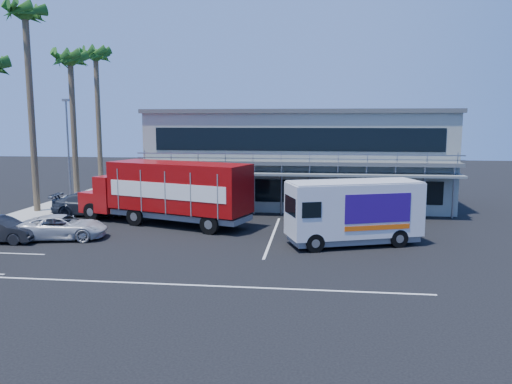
# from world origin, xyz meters

# --- Properties ---
(ground) EXTENTS (120.00, 120.00, 0.00)m
(ground) POSITION_xyz_m (0.00, 0.00, 0.00)
(ground) COLOR black
(ground) RESTS_ON ground
(building) EXTENTS (22.40, 12.00, 7.30)m
(building) POSITION_xyz_m (3.00, 14.94, 3.66)
(building) COLOR gray
(building) RESTS_ON ground
(curb_strip) EXTENTS (3.00, 32.00, 0.16)m
(curb_strip) POSITION_xyz_m (-15.00, 6.00, 0.08)
(curb_strip) COLOR #A5A399
(curb_strip) RESTS_ON ground
(palm_d) EXTENTS (2.80, 2.80, 14.75)m
(palm_d) POSITION_xyz_m (-15.20, 8.00, 12.80)
(palm_d) COLOR brown
(palm_d) RESTS_ON ground
(palm_e) EXTENTS (2.80, 2.80, 12.25)m
(palm_e) POSITION_xyz_m (-14.70, 13.00, 10.57)
(palm_e) COLOR brown
(palm_e) RESTS_ON ground
(palm_f) EXTENTS (2.80, 2.80, 13.25)m
(palm_f) POSITION_xyz_m (-15.10, 18.50, 11.47)
(palm_f) COLOR brown
(palm_f) RESTS_ON ground
(light_pole_far) EXTENTS (0.50, 0.25, 8.09)m
(light_pole_far) POSITION_xyz_m (-14.20, 11.00, 4.50)
(light_pole_far) COLOR gray
(light_pole_far) RESTS_ON ground
(red_truck) EXTENTS (11.92, 6.35, 3.93)m
(red_truck) POSITION_xyz_m (-4.76, 5.26, 2.17)
(red_truck) COLOR #A20D0D
(red_truck) RESTS_ON ground
(white_van) EXTENTS (7.32, 4.52, 3.38)m
(white_van) POSITION_xyz_m (6.39, 1.43, 1.79)
(white_van) COLOR silver
(white_van) RESTS_ON ground
(parked_car_c) EXTENTS (5.15, 3.10, 1.34)m
(parked_car_c) POSITION_xyz_m (-9.50, 0.80, 0.67)
(parked_car_c) COLOR #BBBBBD
(parked_car_c) RESTS_ON ground
(parked_car_d) EXTENTS (5.50, 2.72, 1.54)m
(parked_car_d) POSITION_xyz_m (-10.93, 7.60, 0.77)
(parked_car_d) COLOR #2D333D
(parked_car_d) RESTS_ON ground
(parked_car_e) EXTENTS (4.18, 2.78, 1.32)m
(parked_car_e) POSITION_xyz_m (-12.50, 10.80, 0.66)
(parked_car_e) COLOR gray
(parked_car_e) RESTS_ON ground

